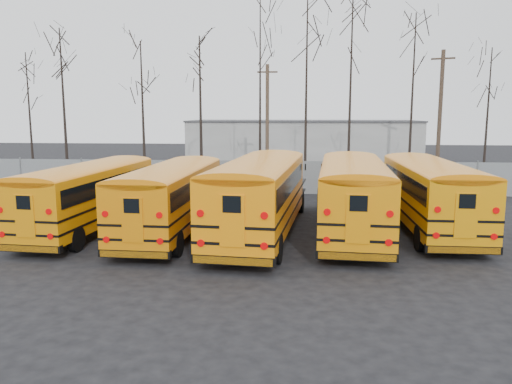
# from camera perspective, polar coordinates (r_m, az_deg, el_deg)

# --- Properties ---
(ground) EXTENTS (120.00, 120.00, 0.00)m
(ground) POSITION_cam_1_polar(r_m,az_deg,el_deg) (18.75, 0.31, -6.05)
(ground) COLOR black
(ground) RESTS_ON ground
(fence) EXTENTS (40.00, 0.04, 2.00)m
(fence) POSITION_cam_1_polar(r_m,az_deg,el_deg) (30.33, 1.99, 1.70)
(fence) COLOR gray
(fence) RESTS_ON ground
(distant_building) EXTENTS (22.00, 8.00, 4.00)m
(distant_building) POSITION_cam_1_polar(r_m,az_deg,el_deg) (50.14, 5.33, 5.74)
(distant_building) COLOR #BBBAB6
(distant_building) RESTS_ON ground
(bus_a) EXTENTS (3.12, 10.34, 2.85)m
(bus_a) POSITION_cam_1_polar(r_m,az_deg,el_deg) (21.91, -18.39, 0.15)
(bus_a) COLOR black
(bus_a) RESTS_ON ground
(bus_b) EXTENTS (2.74, 10.39, 2.89)m
(bus_b) POSITION_cam_1_polar(r_m,az_deg,el_deg) (20.45, -9.50, -0.06)
(bus_b) COLOR black
(bus_b) RESTS_ON ground
(bus_c) EXTENTS (3.71, 11.56, 3.18)m
(bus_c) POSITION_cam_1_polar(r_m,az_deg,el_deg) (19.74, 0.51, 0.24)
(bus_c) COLOR black
(bus_c) RESTS_ON ground
(bus_d) EXTENTS (3.37, 11.20, 3.09)m
(bus_d) POSITION_cam_1_polar(r_m,az_deg,el_deg) (20.48, 10.99, 0.25)
(bus_d) COLOR black
(bus_d) RESTS_ON ground
(bus_e) EXTENTS (2.55, 10.69, 2.98)m
(bus_e) POSITION_cam_1_polar(r_m,az_deg,el_deg) (21.99, 19.22, 0.34)
(bus_e) COLOR black
(bus_e) RESTS_ON ground
(utility_pole_left) EXTENTS (1.49, 0.26, 8.37)m
(utility_pole_left) POSITION_cam_1_polar(r_m,az_deg,el_deg) (37.31, 1.29, 8.17)
(utility_pole_left) COLOR #4F3D2D
(utility_pole_left) RESTS_ON ground
(utility_pole_right) EXTENTS (1.59, 0.75, 9.39)m
(utility_pole_right) POSITION_cam_1_polar(r_m,az_deg,el_deg) (39.70, 20.28, 8.43)
(utility_pole_right) COLOR #443326
(utility_pole_right) RESTS_ON ground
(tree_0) EXTENTS (0.26, 0.26, 9.22)m
(tree_0) POSITION_cam_1_polar(r_m,az_deg,el_deg) (40.94, -24.44, 7.88)
(tree_0) COLOR black
(tree_0) RESTS_ON ground
(tree_1) EXTENTS (0.26, 0.26, 10.59)m
(tree_1) POSITION_cam_1_polar(r_m,az_deg,el_deg) (37.66, -21.11, 9.09)
(tree_1) COLOR black
(tree_1) RESTS_ON ground
(tree_2) EXTENTS (0.26, 0.26, 9.54)m
(tree_2) POSITION_cam_1_polar(r_m,az_deg,el_deg) (34.79, -12.80, 8.66)
(tree_2) COLOR black
(tree_2) RESTS_ON ground
(tree_3) EXTENTS (0.26, 0.26, 9.92)m
(tree_3) POSITION_cam_1_polar(r_m,az_deg,el_deg) (34.43, -6.35, 9.14)
(tree_3) COLOR black
(tree_3) RESTS_ON ground
(tree_4) EXTENTS (0.26, 0.26, 12.56)m
(tree_4) POSITION_cam_1_polar(r_m,az_deg,el_deg) (34.83, 0.47, 11.36)
(tree_4) COLOR black
(tree_4) RESTS_ON ground
(tree_5) EXTENTS (0.26, 0.26, 12.25)m
(tree_5) POSITION_cam_1_polar(r_m,az_deg,el_deg) (32.03, 5.76, 11.24)
(tree_5) COLOR black
(tree_5) RESTS_ON ground
(tree_6) EXTENTS (0.26, 0.26, 12.92)m
(tree_6) POSITION_cam_1_polar(r_m,az_deg,el_deg) (33.70, 10.74, 11.59)
(tree_6) COLOR black
(tree_6) RESTS_ON ground
(tree_7) EXTENTS (0.26, 0.26, 11.18)m
(tree_7) POSITION_cam_1_polar(r_m,az_deg,el_deg) (34.66, 17.40, 9.83)
(tree_7) COLOR black
(tree_7) RESTS_ON ground
(tree_8) EXTENTS (0.26, 0.26, 9.08)m
(tree_8) POSITION_cam_1_polar(r_m,az_deg,el_deg) (36.85, 24.91, 7.70)
(tree_8) COLOR black
(tree_8) RESTS_ON ground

